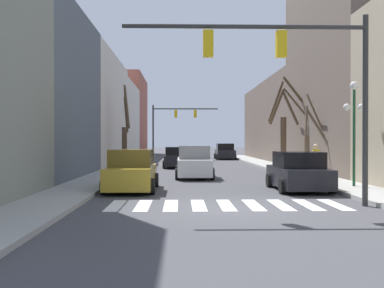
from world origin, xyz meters
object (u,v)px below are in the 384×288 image
car_parked_right_far (177,158)px  pedestrian_waiting_at_curb (316,158)px  traffic_signal_far (173,120)px  street_lamp_right_corner (354,112)px  car_parked_left_mid (132,171)px  street_tree_left_near (286,126)px  street_tree_left_mid (125,133)px  car_parked_left_far (194,163)px  car_driving_toward_lane (298,172)px  traffic_signal_near (293,65)px  car_driving_away_lane (225,152)px  street_tree_left_far (310,141)px

car_parked_right_far → pedestrian_waiting_at_curb: pedestrian_waiting_at_curb is taller
traffic_signal_far → car_parked_right_far: traffic_signal_far is taller
street_lamp_right_corner → car_parked_right_far: (-7.72, 15.67, -2.57)m
car_parked_left_mid → street_tree_left_near: 15.43m
traffic_signal_far → street_tree_left_mid: bearing=-101.8°
street_lamp_right_corner → car_parked_left_far: street_lamp_right_corner is taller
street_lamp_right_corner → street_tree_left_mid: bearing=128.2°
car_driving_toward_lane → street_tree_left_near: size_ratio=0.65×
car_parked_left_mid → car_driving_toward_lane: car_parked_left_mid is taller
car_parked_right_far → car_driving_toward_lane: 16.74m
traffic_signal_near → street_lamp_right_corner: size_ratio=1.75×
car_parked_left_mid → car_parked_left_far: bearing=-23.3°
car_driving_away_lane → street_lamp_right_corner: bearing=-175.4°
car_parked_left_mid → pedestrian_waiting_at_curb: pedestrian_waiting_at_curb is taller
traffic_signal_near → traffic_signal_far: bearing=97.1°
traffic_signal_near → car_parked_left_far: (-2.82, 11.17, -3.68)m
traffic_signal_near → car_driving_toward_lane: bearing=72.9°
car_parked_left_mid → street_tree_left_mid: (-2.08, 14.87, 1.84)m
car_parked_left_far → pedestrian_waiting_at_curb: (6.23, -2.50, 0.36)m
traffic_signal_near → car_parked_left_mid: size_ratio=1.76×
street_tree_left_far → street_tree_left_mid: (-11.81, 7.37, 0.59)m
car_parked_right_far → street_tree_left_near: (7.59, -3.78, 2.39)m
traffic_signal_far → car_parked_left_mid: traffic_signal_far is taller
car_parked_left_far → car_parked_right_far: 9.32m
car_driving_away_lane → pedestrian_waiting_at_curb: bearing=-175.7°
street_lamp_right_corner → car_parked_left_mid: (-9.51, -0.14, -2.51)m
street_lamp_right_corner → car_driving_away_lane: bearing=94.6°
car_parked_right_far → street_tree_left_far: bearing=43.7°
car_parked_left_mid → street_tree_left_mid: bearing=8.0°
car_parked_left_far → street_tree_left_near: size_ratio=0.75×
street_tree_left_near → street_tree_left_mid: 11.82m
street_lamp_right_corner → street_tree_left_far: size_ratio=0.95×
car_parked_left_mid → car_driving_away_lane: (7.03, 30.81, 0.01)m
traffic_signal_near → street_tree_left_far: bearing=71.4°
traffic_signal_far → street_tree_left_near: (8.15, -18.72, -1.24)m
car_driving_toward_lane → car_driving_away_lane: bearing=0.0°
traffic_signal_far → car_driving_away_lane: size_ratio=1.61×
car_driving_toward_lane → street_tree_left_near: (2.34, 12.11, 2.38)m
street_lamp_right_corner → car_parked_left_mid: 9.83m
traffic_signal_near → car_driving_toward_lane: size_ratio=1.88×
car_parked_right_far → car_driving_toward_lane: bearing=18.3°
traffic_signal_far → car_driving_away_lane: traffic_signal_far is taller
street_lamp_right_corner → car_driving_away_lane: size_ratio=0.99×
car_driving_away_lane → car_driving_toward_lane: 30.89m
car_driving_away_lane → street_tree_left_near: bearing=-172.9°
street_lamp_right_corner → pedestrian_waiting_at_curb: street_lamp_right_corner is taller
pedestrian_waiting_at_curb → car_driving_toward_lane: bearing=-159.7°
street_tree_left_near → traffic_signal_far: bearing=113.5°
street_lamp_right_corner → car_parked_left_far: bearing=136.2°
street_tree_left_far → car_driving_away_lane: bearing=96.6°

